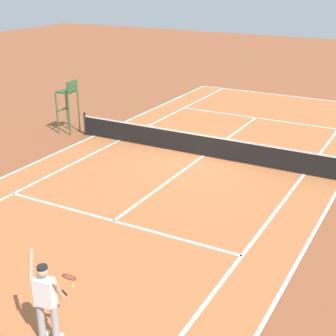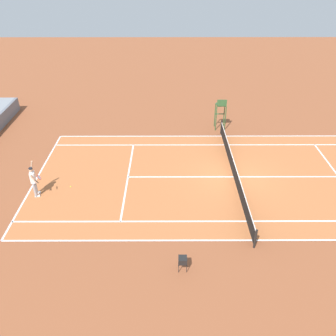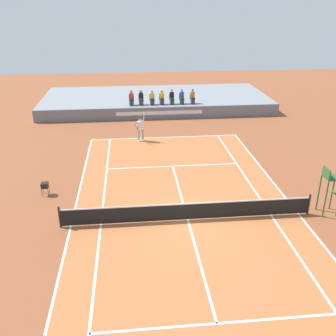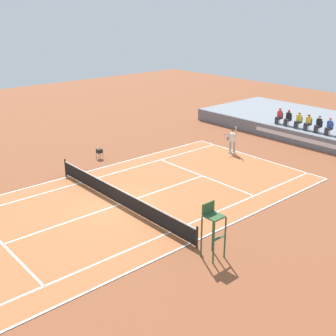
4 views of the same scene
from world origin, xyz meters
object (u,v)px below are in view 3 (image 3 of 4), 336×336
spectator_seated_2 (152,98)px  spectator_seated_4 (172,97)px  spectator_seated_5 (182,97)px  spectator_seated_6 (193,97)px  spectator_seated_3 (162,97)px  umpire_chair (330,185)px  tennis_ball (153,148)px  spectator_seated_0 (131,98)px  ball_hopper (45,185)px  tennis_player (140,128)px  spectator_seated_1 (141,98)px

spectator_seated_2 → spectator_seated_4: size_ratio=1.00×
spectator_seated_5 → spectator_seated_6: (0.97, 0.00, 0.00)m
spectator_seated_3 → spectator_seated_5: (1.79, 0.00, 0.00)m
spectator_seated_6 → umpire_chair: 18.17m
spectator_seated_2 → spectator_seated_5: 2.65m
tennis_ball → umpire_chair: bearing=-50.8°
spectator_seated_0 → ball_hopper: 15.25m
spectator_seated_0 → ball_hopper: spectator_seated_0 is taller
spectator_seated_0 → spectator_seated_6: same height
spectator_seated_2 → umpire_chair: bearing=-67.5°
spectator_seated_6 → tennis_player: bearing=-127.2°
spectator_seated_0 → spectator_seated_1: bearing=0.0°
spectator_seated_0 → umpire_chair: umpire_chair is taller
spectator_seated_0 → spectator_seated_1: 0.85m
spectator_seated_0 → spectator_seated_2: 1.82m
ball_hopper → spectator_seated_2: bearing=65.1°
spectator_seated_0 → umpire_chair: (9.20, -17.77, -0.12)m
spectator_seated_1 → tennis_player: 6.48m
spectator_seated_2 → tennis_ball: size_ratio=18.60×
spectator_seated_0 → spectator_seated_2: bearing=0.0°
spectator_seated_2 → tennis_player: spectator_seated_2 is taller
spectator_seated_6 → spectator_seated_4: bearing=180.0°
spectator_seated_6 → tennis_player: 8.11m
spectator_seated_3 → tennis_ball: spectator_seated_3 is taller
tennis_ball → ball_hopper: bearing=-134.7°
spectator_seated_1 → tennis_player: (-0.31, -6.44, -0.68)m
spectator_seated_3 → spectator_seated_4: 0.90m
spectator_seated_6 → spectator_seated_0: bearing=180.0°
umpire_chair → ball_hopper: size_ratio=3.49×
ball_hopper → spectator_seated_5: bearing=57.1°
spectator_seated_1 → spectator_seated_6: same height
tennis_ball → spectator_seated_4: bearing=74.6°
spectator_seated_4 → umpire_chair: size_ratio=0.52×
spectator_seated_5 → spectator_seated_0: bearing=180.0°
tennis_player → ball_hopper: tennis_player is taller
tennis_player → spectator_seated_6: bearing=52.8°
spectator_seated_1 → tennis_player: bearing=-92.7°
spectator_seated_1 → spectator_seated_3: (1.83, 0.00, 0.00)m
spectator_seated_0 → tennis_player: bearing=-85.2°
spectator_seated_4 → tennis_ball: size_ratio=18.60×
spectator_seated_2 → spectator_seated_3: size_ratio=1.00×
spectator_seated_2 → ball_hopper: 15.92m
tennis_ball → ball_hopper: (-6.21, -6.26, 0.54)m
spectator_seated_0 → spectator_seated_3: size_ratio=1.00×
spectator_seated_1 → spectator_seated_6: (4.58, 0.00, 0.00)m
tennis_ball → ball_hopper: 8.83m
tennis_ball → spectator_seated_1: bearing=93.4°
spectator_seated_3 → umpire_chair: bearing=-69.9°
spectator_seated_6 → tennis_ball: size_ratio=18.60×
ball_hopper → spectator_seated_0: bearing=71.3°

